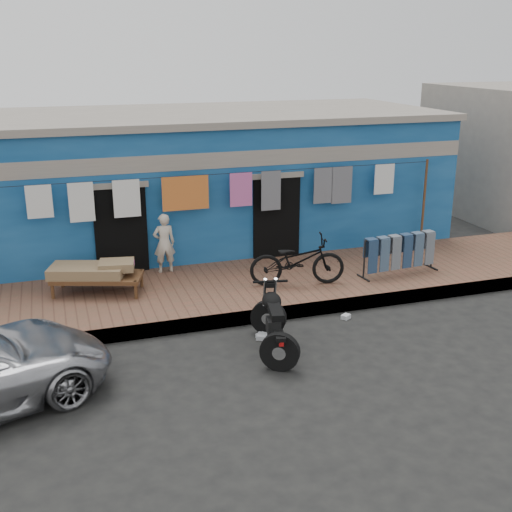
{
  "coord_description": "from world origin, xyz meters",
  "views": [
    {
      "loc": [
        -3.55,
        -8.83,
        4.85
      ],
      "look_at": [
        0.0,
        2.0,
        1.15
      ],
      "focal_mm": 45.0,
      "sensor_mm": 36.0,
      "label": 1
    }
  ],
  "objects_px": {
    "motorcycle": "(274,321)",
    "charpoy": "(98,278)",
    "bicycle": "(297,255)",
    "seated_person": "(164,243)",
    "jeans_rack": "(399,253)"
  },
  "relations": [
    {
      "from": "motorcycle",
      "to": "charpoy",
      "type": "relative_size",
      "value": 0.89
    },
    {
      "from": "seated_person",
      "to": "bicycle",
      "type": "height_order",
      "value": "seated_person"
    },
    {
      "from": "motorcycle",
      "to": "charpoy",
      "type": "bearing_deg",
      "value": 142.22
    },
    {
      "from": "bicycle",
      "to": "charpoy",
      "type": "relative_size",
      "value": 0.96
    },
    {
      "from": "seated_person",
      "to": "charpoy",
      "type": "height_order",
      "value": "seated_person"
    },
    {
      "from": "bicycle",
      "to": "jeans_rack",
      "type": "distance_m",
      "value": 2.32
    },
    {
      "from": "bicycle",
      "to": "motorcycle",
      "type": "height_order",
      "value": "bicycle"
    },
    {
      "from": "seated_person",
      "to": "charpoy",
      "type": "distance_m",
      "value": 1.73
    },
    {
      "from": "bicycle",
      "to": "charpoy",
      "type": "distance_m",
      "value": 3.99
    },
    {
      "from": "motorcycle",
      "to": "bicycle",
      "type": "bearing_deg",
      "value": 71.49
    },
    {
      "from": "charpoy",
      "to": "jeans_rack",
      "type": "xyz_separation_m",
      "value": [
        6.22,
        -0.81,
        0.14
      ]
    },
    {
      "from": "seated_person",
      "to": "jeans_rack",
      "type": "relative_size",
      "value": 0.69
    },
    {
      "from": "bicycle",
      "to": "charpoy",
      "type": "height_order",
      "value": "bicycle"
    },
    {
      "from": "motorcycle",
      "to": "charpoy",
      "type": "xyz_separation_m",
      "value": [
        -2.6,
        3.02,
        0.01
      ]
    },
    {
      "from": "bicycle",
      "to": "charpoy",
      "type": "bearing_deg",
      "value": 90.78
    }
  ]
}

